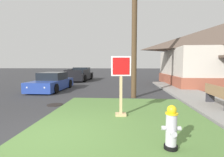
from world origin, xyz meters
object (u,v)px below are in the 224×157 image
(manhole_cover, at_px, (55,105))
(parked_sedan_blue, at_px, (52,82))
(stop_sign, at_px, (121,88))
(pickup_truck_black, at_px, (80,75))
(fire_hydrant, at_px, (171,128))
(street_bench, at_px, (217,94))

(manhole_cover, bearing_deg, parked_sedan_blue, 114.95)
(stop_sign, distance_m, pickup_truck_black, 14.45)
(fire_hydrant, height_order, pickup_truck_black, pickup_truck_black)
(pickup_truck_black, height_order, street_bench, pickup_truck_black)
(stop_sign, relative_size, pickup_truck_black, 0.36)
(fire_hydrant, relative_size, parked_sedan_blue, 0.20)
(manhole_cover, distance_m, parked_sedan_blue, 4.87)
(fire_hydrant, bearing_deg, pickup_truck_black, 111.00)
(parked_sedan_blue, xyz_separation_m, pickup_truck_black, (0.05, 7.52, 0.08))
(fire_hydrant, height_order, parked_sedan_blue, parked_sedan_blue)
(stop_sign, xyz_separation_m, parked_sedan_blue, (-5.03, 6.04, -0.47))
(fire_hydrant, height_order, stop_sign, stop_sign)
(fire_hydrant, bearing_deg, manhole_cover, 136.55)
(fire_hydrant, distance_m, street_bench, 4.65)
(fire_hydrant, xyz_separation_m, parked_sedan_blue, (-6.10, 8.24, 0.03))
(fire_hydrant, relative_size, street_bench, 0.53)
(pickup_truck_black, bearing_deg, parked_sedan_blue, -90.39)
(pickup_truck_black, bearing_deg, street_bench, -53.67)
(fire_hydrant, height_order, manhole_cover, fire_hydrant)
(parked_sedan_blue, relative_size, pickup_truck_black, 0.80)
(stop_sign, distance_m, manhole_cover, 3.55)
(stop_sign, distance_m, parked_sedan_blue, 7.87)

